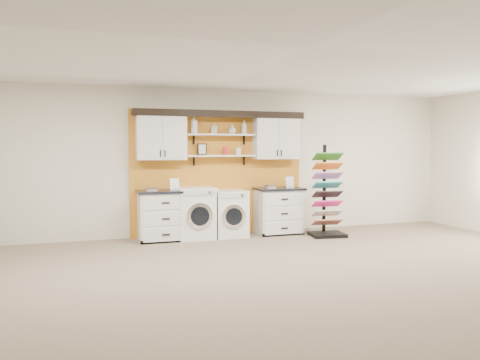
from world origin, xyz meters
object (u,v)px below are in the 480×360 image
object	(u,v)px
base_cabinet_left	(163,215)
base_cabinet_right	(278,211)
washer	(196,213)
dryer	(229,213)
sample_rack	(327,207)

from	to	relation	value
base_cabinet_left	base_cabinet_right	world-z (taller)	base_cabinet_left
base_cabinet_right	washer	xyz separation A→B (m)	(-1.66, -0.00, 0.03)
washer	dryer	world-z (taller)	washer
washer	dryer	distance (m)	0.64
sample_rack	base_cabinet_left	bearing A→B (deg)	178.10
base_cabinet_right	base_cabinet_left	bearing A→B (deg)	-180.00
washer	base_cabinet_left	bearing A→B (deg)	179.68
dryer	sample_rack	world-z (taller)	sample_rack
base_cabinet_left	sample_rack	bearing A→B (deg)	-10.00
base_cabinet_right	dryer	bearing A→B (deg)	-179.81
base_cabinet_right	washer	world-z (taller)	washer
base_cabinet_left	washer	xyz separation A→B (m)	(0.60, -0.00, 0.02)
base_cabinet_right	sample_rack	world-z (taller)	sample_rack
washer	dryer	size ratio (longest dim) A/B	1.08
base_cabinet_right	dryer	distance (m)	1.02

